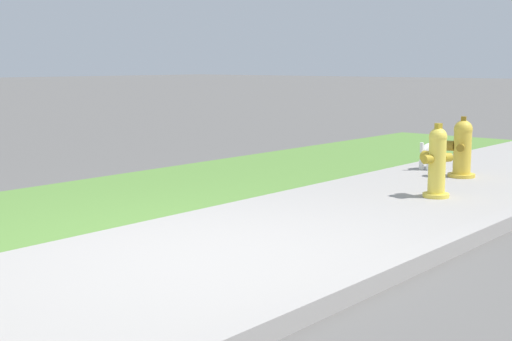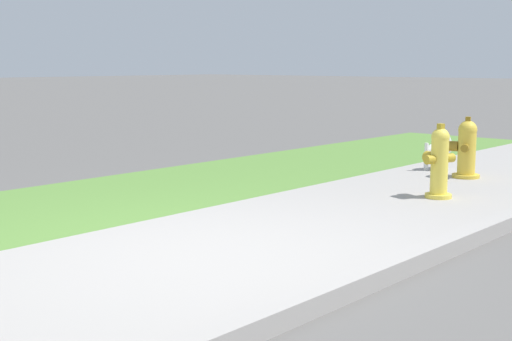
{
  "view_description": "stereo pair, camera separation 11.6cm",
  "coord_description": "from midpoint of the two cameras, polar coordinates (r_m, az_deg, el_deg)",
  "views": [
    {
      "loc": [
        -3.4,
        -3.38,
        1.33
      ],
      "look_at": [
        1.32,
        0.64,
        0.4
      ],
      "focal_mm": 50.0,
      "sensor_mm": 36.0,
      "label": 1
    },
    {
      "loc": [
        -3.32,
        -3.47,
        1.33
      ],
      "look_at": [
        1.32,
        0.64,
        0.4
      ],
      "focal_mm": 50.0,
      "sensor_mm": 36.0,
      "label": 2
    }
  ],
  "objects": [
    {
      "name": "small_white_dog",
      "position": [
        9.26,
        14.7,
        1.48
      ],
      "size": [
        0.5,
        0.26,
        0.42
      ],
      "rotation": [
        0.0,
        0.0,
        6.1
      ],
      "color": "white",
      "rests_on": "ground"
    },
    {
      "name": "sidewalk_pavement",
      "position": [
        4.98,
        -3.97,
        -6.94
      ],
      "size": [
        18.0,
        2.33,
        0.01
      ],
      "primitive_type": "cube",
      "color": "#9E9993",
      "rests_on": "ground"
    },
    {
      "name": "street_curb",
      "position": [
        4.2,
        8.19,
        -9.17
      ],
      "size": [
        18.0,
        0.16,
        0.12
      ],
      "primitive_type": "cube",
      "color": "#9E9993",
      "rests_on": "ground"
    },
    {
      "name": "grass_verge",
      "position": [
        6.76,
        -17.76,
        -3.19
      ],
      "size": [
        18.0,
        2.26,
        0.01
      ],
      "primitive_type": "cube",
      "color": "#568438",
      "rests_on": "ground"
    },
    {
      "name": "fire_hydrant_mid_block",
      "position": [
        7.28,
        14.87,
        0.61
      ],
      "size": [
        0.36,
        0.33,
        0.75
      ],
      "rotation": [
        0.0,
        0.0,
        5.95
      ],
      "color": "yellow",
      "rests_on": "ground"
    },
    {
      "name": "ground_plane",
      "position": [
        4.98,
        -3.96,
        -6.99
      ],
      "size": [
        120.0,
        120.0,
        0.0
      ],
      "primitive_type": "plane",
      "color": "#5B5956"
    },
    {
      "name": "fire_hydrant_across_street",
      "position": [
        8.67,
        16.85,
        1.65
      ],
      "size": [
        0.39,
        0.37,
        0.72
      ],
      "rotation": [
        0.0,
        0.0,
        0.29
      ],
      "color": "gold",
      "rests_on": "ground"
    }
  ]
}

